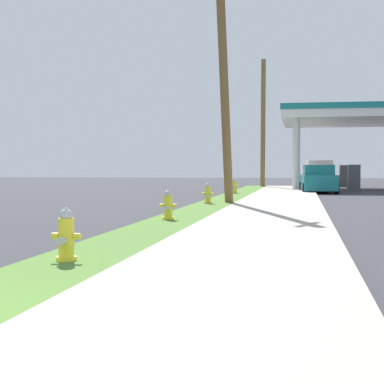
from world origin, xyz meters
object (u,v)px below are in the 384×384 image
at_px(utility_pole_midground, 224,86).
at_px(fire_hydrant_nearest, 66,238).
at_px(fire_hydrant_third, 208,194).
at_px(truck_white_at_forecourt, 318,174).
at_px(utility_pole_background, 263,122).
at_px(fire_hydrant_second, 168,206).
at_px(fire_hydrant_fourth, 235,187).
at_px(car_teal_by_near_pump, 318,180).

bearing_deg(utility_pole_midground, fire_hydrant_nearest, -91.70).
distance_m(fire_hydrant_third, truck_white_at_forecourt, 27.64).
bearing_deg(fire_hydrant_nearest, utility_pole_midground, 88.30).
bearing_deg(utility_pole_background, utility_pole_midground, -90.49).
bearing_deg(fire_hydrant_second, utility_pole_midground, 86.03).
xyz_separation_m(fire_hydrant_fourth, utility_pole_midground, (0.52, -8.34, 3.99)).
bearing_deg(fire_hydrant_second, fire_hydrant_nearest, -89.34).
relative_size(fire_hydrant_second, utility_pole_background, 0.09).
relative_size(fire_hydrant_third, car_teal_by_near_pump, 0.16).
height_order(fire_hydrant_third, car_teal_by_near_pump, car_teal_by_near_pump).
bearing_deg(fire_hydrant_fourth, car_teal_by_near_pump, 46.70).
height_order(fire_hydrant_nearest, fire_hydrant_second, same).
xyz_separation_m(fire_hydrant_third, fire_hydrant_fourth, (0.04, 8.68, 0.00)).
xyz_separation_m(fire_hydrant_third, car_teal_by_near_pump, (4.30, 13.20, 0.28)).
bearing_deg(fire_hydrant_fourth, truck_white_at_forecourt, 76.09).
xyz_separation_m(fire_hydrant_third, utility_pole_midground, (0.55, 0.34, 3.99)).
xyz_separation_m(fire_hydrant_second, fire_hydrant_fourth, (-0.01, 15.63, 0.00)).
xyz_separation_m(utility_pole_midground, truck_white_at_forecourt, (4.08, 26.90, -3.52)).
bearing_deg(utility_pole_background, truck_white_at_forecourt, 60.70).
height_order(fire_hydrant_nearest, utility_pole_midground, utility_pole_midground).
relative_size(fire_hydrant_nearest, fire_hydrant_third, 1.00).
xyz_separation_m(fire_hydrant_nearest, truck_white_at_forecourt, (4.50, 41.19, 0.47)).
bearing_deg(fire_hydrant_fourth, fire_hydrant_third, -90.23).
relative_size(utility_pole_background, truck_white_at_forecourt, 1.57).
distance_m(utility_pole_midground, truck_white_at_forecourt, 27.44).
bearing_deg(utility_pole_midground, fire_hydrant_third, -148.29).
bearing_deg(fire_hydrant_third, fire_hydrant_fourth, 89.77).
bearing_deg(fire_hydrant_second, utility_pole_background, 88.57).
bearing_deg(fire_hydrant_third, fire_hydrant_nearest, -89.48).
distance_m(fire_hydrant_fourth, car_teal_by_near_pump, 6.22).
xyz_separation_m(utility_pole_background, car_teal_by_near_pump, (3.57, -7.08, -3.84)).
height_order(fire_hydrant_second, truck_white_at_forecourt, truck_white_at_forecourt).
bearing_deg(fire_hydrant_third, fire_hydrant_second, -89.61).
distance_m(fire_hydrant_nearest, fire_hydrant_fourth, 22.63).
distance_m(fire_hydrant_nearest, fire_hydrant_third, 13.95).
height_order(utility_pole_midground, utility_pole_background, utility_pole_background).
distance_m(fire_hydrant_fourth, utility_pole_midground, 9.26).
xyz_separation_m(fire_hydrant_fourth, utility_pole_background, (0.69, 11.60, 4.11)).
bearing_deg(car_teal_by_near_pump, fire_hydrant_second, -101.91).
bearing_deg(fire_hydrant_nearest, fire_hydrant_third, 90.52).
height_order(utility_pole_background, truck_white_at_forecourt, utility_pole_background).
bearing_deg(fire_hydrant_third, car_teal_by_near_pump, 71.98).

